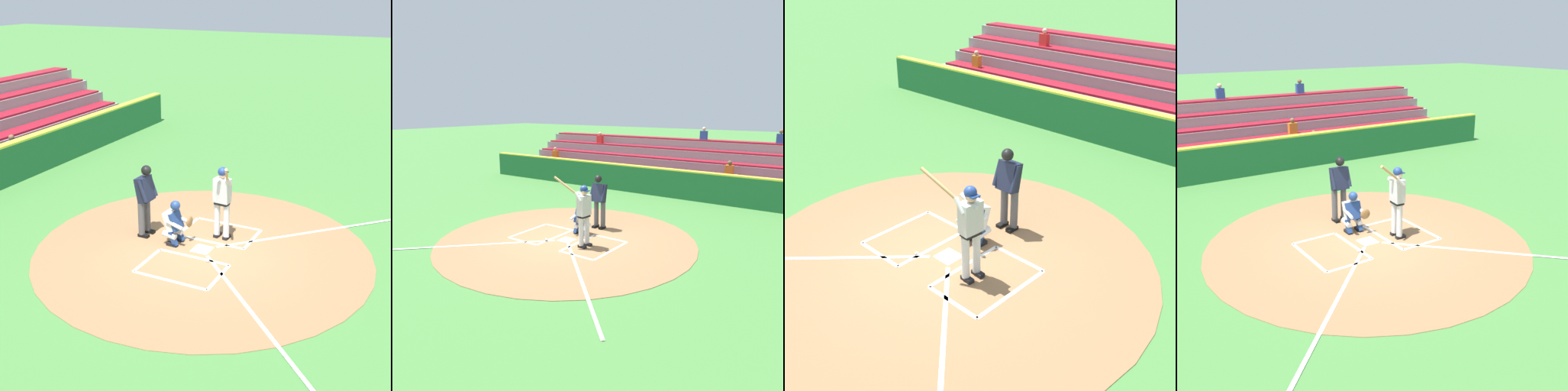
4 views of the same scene
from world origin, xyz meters
The scene contains 7 objects.
ground_plane centered at (0.00, 0.00, 0.00)m, with size 120.00×120.00×0.00m, color #427A38.
dirt_circle centered at (0.00, 0.00, 0.01)m, with size 8.00×8.00×0.01m, color olive.
home_plate_and_chalk centered at (0.00, 0.88, 0.01)m, with size 7.93×4.91×0.01m.
batter centered at (-0.78, 0.17, 1.10)m, with size 0.97×0.65×2.13m.
catcher centered at (-0.03, -0.74, 0.59)m, with size 0.59×0.62×1.13m.
plate_umpire centered at (-0.12, -1.62, 1.08)m, with size 0.59×0.41×1.86m.
baseball centered at (0.51, 0.38, 0.04)m, with size 0.07×0.07×0.07m, color white.
Camera 1 is at (10.63, 5.02, 5.95)m, focal length 50.30 mm.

